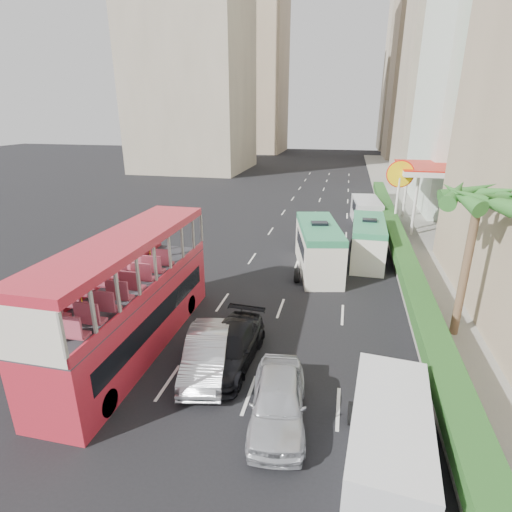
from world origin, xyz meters
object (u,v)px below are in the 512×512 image
(double_decker_bus, at_px, (130,295))
(car_silver_lane_a, at_px, (208,370))
(palm_tree, at_px, (466,268))
(panel_van_far, at_px, (366,211))
(car_silver_lane_b, at_px, (278,419))
(shell_station, at_px, (434,198))
(car_black, at_px, (230,362))
(van_asset, at_px, (316,256))
(minibus_near, at_px, (318,248))
(minibus_far, at_px, (368,241))
(panel_van_near, at_px, (388,441))

(double_decker_bus, height_order, car_silver_lane_a, double_decker_bus)
(palm_tree, bearing_deg, panel_van_far, 99.71)
(car_silver_lane_b, height_order, shell_station, shell_station)
(car_black, xyz_separation_m, van_asset, (2.39, 13.84, 0.00))
(car_black, distance_m, palm_tree, 10.88)
(double_decker_bus, bearing_deg, panel_van_far, 66.16)
(car_silver_lane_a, relative_size, panel_van_far, 0.84)
(car_silver_lane_b, xyz_separation_m, minibus_near, (0.21, 13.91, 1.53))
(car_silver_lane_b, height_order, palm_tree, palm_tree)
(double_decker_bus, xyz_separation_m, minibus_far, (10.21, 13.50, -1.14))
(car_silver_lane_b, bearing_deg, palm_tree, 37.87)
(double_decker_bus, height_order, van_asset, double_decker_bus)
(minibus_near, bearing_deg, van_asset, 84.13)
(car_silver_lane_a, bearing_deg, car_silver_lane_b, -44.37)
(minibus_far, bearing_deg, car_black, -112.02)
(double_decker_bus, xyz_separation_m, palm_tree, (13.80, 4.00, 0.85))
(minibus_far, bearing_deg, palm_tree, -68.21)
(car_silver_lane_a, height_order, panel_van_near, panel_van_near)
(panel_van_near, relative_size, palm_tree, 0.82)
(car_black, xyz_separation_m, panel_van_near, (5.83, -4.04, 1.04))
(minibus_far, distance_m, panel_van_far, 10.14)
(car_silver_lane_b, height_order, van_asset, car_silver_lane_b)
(minibus_near, xyz_separation_m, panel_van_near, (3.16, -15.18, -0.48))
(van_asset, height_order, panel_van_far, panel_van_far)
(double_decker_bus, distance_m, minibus_near, 13.03)
(van_asset, relative_size, shell_station, 0.65)
(car_silver_lane_b, xyz_separation_m, palm_tree, (6.97, 6.98, 3.38))
(minibus_far, height_order, panel_van_far, minibus_far)
(car_black, bearing_deg, panel_van_near, -31.47)
(double_decker_bus, distance_m, palm_tree, 14.39)
(car_black, distance_m, minibus_far, 14.98)
(car_silver_lane_a, bearing_deg, minibus_near, 62.70)
(shell_station, bearing_deg, car_black, -116.63)
(minibus_near, distance_m, panel_van_near, 15.52)
(van_asset, distance_m, minibus_far, 3.73)
(car_black, distance_m, shell_station, 26.12)
(van_asset, xyz_separation_m, shell_station, (9.26, 9.38, 2.75))
(van_asset, bearing_deg, panel_van_near, -88.84)
(car_silver_lane_a, bearing_deg, panel_van_far, 63.27)
(panel_van_near, distance_m, shell_station, 27.92)
(car_silver_lane_a, xyz_separation_m, minibus_far, (6.59, 14.38, 1.39))
(car_silver_lane_b, distance_m, panel_van_near, 3.75)
(panel_van_far, bearing_deg, car_silver_lane_b, -103.26)
(double_decker_bus, distance_m, shell_station, 28.02)
(minibus_far, bearing_deg, double_decker_bus, -126.02)
(car_silver_lane_b, relative_size, minibus_far, 0.72)
(minibus_far, relative_size, shell_station, 0.79)
(car_silver_lane_a, xyz_separation_m, van_asset, (3.13, 14.50, 0.00))
(panel_van_near, xyz_separation_m, panel_van_far, (0.25, 27.89, 0.06))
(palm_tree, relative_size, shell_station, 0.80)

